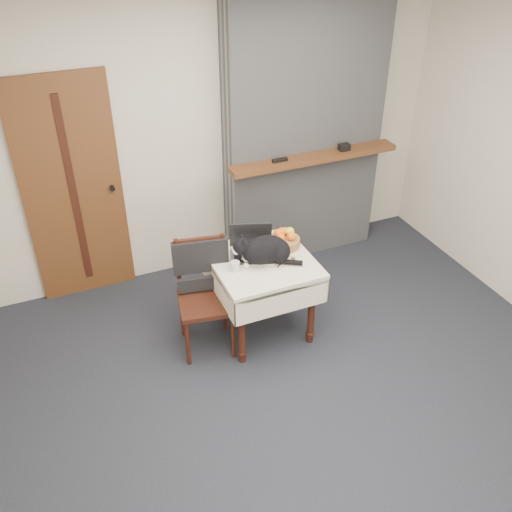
{
  "coord_description": "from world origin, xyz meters",
  "views": [
    {
      "loc": [
        -1.46,
        -2.59,
        3.2
      ],
      "look_at": [
        -0.04,
        0.77,
        0.79
      ],
      "focal_mm": 40.0,
      "sensor_mm": 36.0,
      "label": 1
    }
  ],
  "objects": [
    {
      "name": "desk_clutter",
      "position": [
        0.21,
        0.81,
        0.7
      ],
      "size": [
        0.14,
        0.07,
        0.01
      ],
      "primitive_type": "cube",
      "rotation": [
        0.0,
        0.0,
        0.39
      ],
      "color": "black",
      "rests_on": "side_table"
    },
    {
      "name": "chair",
      "position": [
        -0.43,
        0.89,
        0.6
      ],
      "size": [
        0.49,
        0.48,
        0.94
      ],
      "rotation": [
        0.0,
        0.0,
        -0.18
      ],
      "color": "#37180F",
      "rests_on": "ground"
    },
    {
      "name": "laptop",
      "position": [
        -0.01,
        0.93,
        0.76
      ],
      "size": [
        0.41,
        0.38,
        0.25
      ],
      "rotation": [
        0.0,
        0.0,
        -0.33
      ],
      "color": "#B7B7BC",
      "rests_on": "side_table"
    },
    {
      "name": "cat",
      "position": [
        0.05,
        0.78,
        0.81
      ],
      "size": [
        0.52,
        0.32,
        0.26
      ],
      "rotation": [
        0.0,
        0.0,
        -0.19
      ],
      "color": "black",
      "rests_on": "side_table"
    },
    {
      "name": "door",
      "position": [
        -1.2,
        1.97,
        1.0
      ],
      "size": [
        0.82,
        0.1,
        2.0
      ],
      "color": "brown",
      "rests_on": "ground"
    },
    {
      "name": "chimney",
      "position": [
        0.9,
        1.85,
        1.3
      ],
      "size": [
        1.62,
        0.48,
        2.6
      ],
      "color": "gray",
      "rests_on": "ground"
    },
    {
      "name": "fruit_basket",
      "position": [
        0.29,
        0.95,
        0.76
      ],
      "size": [
        0.25,
        0.25,
        0.14
      ],
      "color": "#A77543",
      "rests_on": "side_table"
    },
    {
      "name": "room_shell",
      "position": [
        0.0,
        0.46,
        1.76
      ],
      "size": [
        4.52,
        4.01,
        2.61
      ],
      "color": "beige",
      "rests_on": "ground"
    },
    {
      "name": "cream_jar",
      "position": [
        -0.21,
        0.77,
        0.74
      ],
      "size": [
        0.07,
        0.07,
        0.08
      ],
      "primitive_type": "cylinder",
      "color": "silver",
      "rests_on": "side_table"
    },
    {
      "name": "side_table",
      "position": [
        0.04,
        0.82,
        0.59
      ],
      "size": [
        0.78,
        0.78,
        0.7
      ],
      "color": "#37180F",
      "rests_on": "ground"
    },
    {
      "name": "ground",
      "position": [
        0.0,
        0.0,
        0.0
      ],
      "size": [
        4.5,
        4.5,
        0.0
      ],
      "primitive_type": "plane",
      "color": "black",
      "rests_on": "ground"
    },
    {
      "name": "pill_bottle",
      "position": [
        0.25,
        0.7,
        0.73
      ],
      "size": [
        0.03,
        0.03,
        0.07
      ],
      "color": "#AE6C15",
      "rests_on": "side_table"
    }
  ]
}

